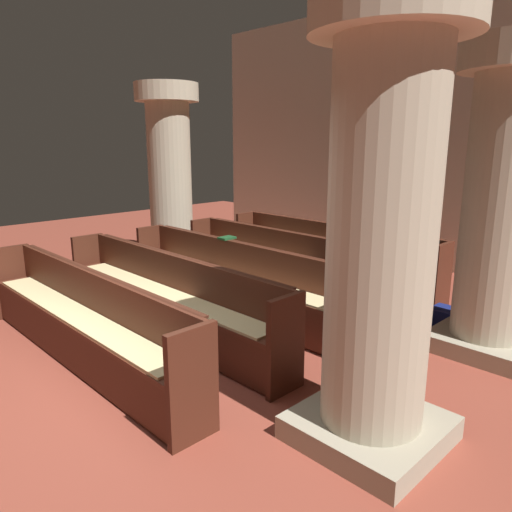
% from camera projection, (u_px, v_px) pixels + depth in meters
% --- Properties ---
extents(ground_plane, '(19.20, 19.20, 0.00)m').
position_uv_depth(ground_plane, '(111.00, 385.00, 4.40)').
color(ground_plane, brown).
extents(back_wall, '(10.00, 0.16, 4.50)m').
position_uv_depth(back_wall, '(437.00, 136.00, 8.01)').
color(back_wall, beige).
rests_on(back_wall, ground).
extents(pew_row_0, '(3.76, 0.47, 0.90)m').
position_uv_depth(pew_row_0, '(328.00, 251.00, 7.50)').
color(pew_row_0, '#4C2316').
rests_on(pew_row_0, ground).
extents(pew_row_1, '(3.76, 0.46, 0.90)m').
position_uv_depth(pew_row_1, '(285.00, 262.00, 6.82)').
color(pew_row_1, '#4C2316').
rests_on(pew_row_1, ground).
extents(pew_row_2, '(3.76, 0.46, 0.90)m').
position_uv_depth(pew_row_2, '(232.00, 276.00, 6.13)').
color(pew_row_2, '#4C2316').
rests_on(pew_row_2, ground).
extents(pew_row_3, '(3.76, 0.47, 0.90)m').
position_uv_depth(pew_row_3, '(165.00, 293.00, 5.45)').
color(pew_row_3, '#4C2316').
rests_on(pew_row_3, ground).
extents(pew_row_4, '(3.76, 0.46, 0.90)m').
position_uv_depth(pew_row_4, '(80.00, 315.00, 4.76)').
color(pew_row_4, '#4C2316').
rests_on(pew_row_4, ground).
extents(pillar_aisle_side, '(1.08, 1.08, 3.11)m').
position_uv_depth(pillar_aisle_side, '(503.00, 198.00, 4.76)').
color(pillar_aisle_side, '#9F967E').
rests_on(pillar_aisle_side, ground).
extents(pillar_far_side, '(1.08, 1.08, 3.11)m').
position_uv_depth(pillar_far_side, '(170.00, 173.00, 8.39)').
color(pillar_far_side, '#9F967E').
rests_on(pillar_far_side, ground).
extents(pillar_aisle_rear, '(1.07, 1.07, 3.11)m').
position_uv_depth(pillar_aisle_rear, '(382.00, 225.00, 3.24)').
color(pillar_aisle_rear, '#9F967E').
rests_on(pillar_aisle_rear, ground).
extents(lectern, '(0.48, 0.45, 1.08)m').
position_uv_depth(lectern, '(403.00, 248.00, 7.88)').
color(lectern, '#562B1A').
rests_on(lectern, ground).
extents(hymn_book, '(0.16, 0.21, 0.03)m').
position_uv_depth(hymn_book, '(227.00, 238.00, 6.38)').
color(hymn_book, '#194723').
rests_on(hymn_book, pew_row_2).
extents(kneeler_box_navy, '(0.35, 0.32, 0.21)m').
position_uv_depth(kneeler_box_navy, '(446.00, 317.00, 5.80)').
color(kneeler_box_navy, navy).
rests_on(kneeler_box_navy, ground).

